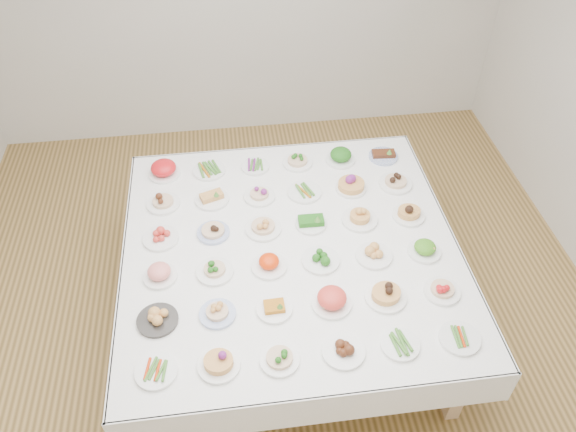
{
  "coord_description": "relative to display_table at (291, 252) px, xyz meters",
  "views": [
    {
      "loc": [
        -0.23,
        -2.54,
        3.47
      ],
      "look_at": [
        0.12,
        0.15,
        0.88
      ],
      "focal_mm": 35.0,
      "sensor_mm": 36.0,
      "label": 1
    }
  ],
  "objects": [
    {
      "name": "room_envelope",
      "position": [
        -0.12,
        0.0,
        1.15
      ],
      "size": [
        5.02,
        5.02,
        2.81
      ],
      "color": "#A78045",
      "rests_on": "ground"
    },
    {
      "name": "display_table",
      "position": [
        0.0,
        0.0,
        0.0
      ],
      "size": [
        2.23,
        2.23,
        0.75
      ],
      "color": "white",
      "rests_on": "ground"
    },
    {
      "name": "dish_0",
      "position": [
        -0.85,
        -0.85,
        0.08
      ],
      "size": [
        0.23,
        0.23,
        0.05
      ],
      "color": "white",
      "rests_on": "display_table"
    },
    {
      "name": "dish_1",
      "position": [
        -0.51,
        -0.85,
        0.14
      ],
      "size": [
        0.23,
        0.23,
        0.15
      ],
      "color": "white",
      "rests_on": "display_table"
    },
    {
      "name": "dish_2",
      "position": [
        -0.18,
        -0.86,
        0.12
      ],
      "size": [
        0.23,
        0.23,
        0.12
      ],
      "color": "white",
      "rests_on": "display_table"
    },
    {
      "name": "dish_3",
      "position": [
        0.18,
        -0.85,
        0.1
      ],
      "size": [
        0.24,
        0.24,
        0.09
      ],
      "color": "white",
      "rests_on": "display_table"
    },
    {
      "name": "dish_4",
      "position": [
        0.51,
        -0.85,
        0.09
      ],
      "size": [
        0.22,
        0.22,
        0.05
      ],
      "color": "white",
      "rests_on": "display_table"
    },
    {
      "name": "dish_5",
      "position": [
        0.85,
        -0.86,
        0.08
      ],
      "size": [
        0.23,
        0.23,
        0.05
      ],
      "color": "white",
      "rests_on": "display_table"
    },
    {
      "name": "dish_6",
      "position": [
        -0.86,
        -0.51,
        0.11
      ],
      "size": [
        0.24,
        0.24,
        0.1
      ],
      "color": "#2C2A27",
      "rests_on": "display_table"
    },
    {
      "name": "dish_7",
      "position": [
        -0.51,
        -0.51,
        0.11
      ],
      "size": [
        0.22,
        0.22,
        0.11
      ],
      "color": "#4C66B2",
      "rests_on": "display_table"
    },
    {
      "name": "dish_8",
      "position": [
        -0.17,
        -0.51,
        0.1
      ],
      "size": [
        0.22,
        0.22,
        0.09
      ],
      "color": "white",
      "rests_on": "display_table"
    },
    {
      "name": "dish_9",
      "position": [
        0.18,
        -0.52,
        0.13
      ],
      "size": [
        0.24,
        0.24,
        0.14
      ],
      "color": "white",
      "rests_on": "display_table"
    },
    {
      "name": "dish_10",
      "position": [
        0.51,
        -0.51,
        0.13
      ],
      "size": [
        0.25,
        0.25,
        0.14
      ],
      "color": "white",
      "rests_on": "display_table"
    },
    {
      "name": "dish_11",
      "position": [
        0.86,
        -0.51,
        0.12
      ],
      "size": [
        0.23,
        0.23,
        0.12
      ],
      "color": "white",
      "rests_on": "display_table"
    },
    {
      "name": "dish_12",
      "position": [
        -0.85,
        -0.17,
        0.12
      ],
      "size": [
        0.21,
        0.21,
        0.11
      ],
      "color": "white",
      "rests_on": "display_table"
    },
    {
      "name": "dish_13",
      "position": [
        -0.51,
        -0.17,
        0.11
      ],
      "size": [
        0.23,
        0.23,
        0.11
      ],
      "color": "white",
      "rests_on": "display_table"
    },
    {
      "name": "dish_14",
      "position": [
        -0.16,
        -0.17,
        0.12
      ],
      "size": [
        0.23,
        0.23,
        0.12
      ],
      "color": "white",
      "rests_on": "display_table"
    },
    {
      "name": "dish_15",
      "position": [
        0.17,
        -0.17,
        0.1
      ],
      "size": [
        0.24,
        0.24,
        0.1
      ],
      "color": "white",
      "rests_on": "display_table"
    },
    {
      "name": "dish_16",
      "position": [
        0.52,
        -0.17,
        0.11
      ],
      "size": [
        0.23,
        0.23,
        0.1
      ],
      "color": "white",
      "rests_on": "display_table"
    },
    {
      "name": "dish_17",
      "position": [
        0.86,
        -0.18,
        0.12
      ],
      "size": [
        0.21,
        0.21,
        0.12
      ],
      "color": "white",
      "rests_on": "display_table"
    },
    {
      "name": "dish_18",
      "position": [
        -0.86,
        0.17,
        0.1
      ],
      "size": [
        0.24,
        0.24,
        0.09
      ],
      "color": "white",
      "rests_on": "display_table"
    },
    {
      "name": "dish_19",
      "position": [
        -0.51,
        0.17,
        0.12
      ],
      "size": [
        0.22,
        0.22,
        0.11
      ],
      "color": "#4C66B2",
      "rests_on": "display_table"
    },
    {
      "name": "dish_20",
      "position": [
        -0.17,
        0.17,
        0.13
      ],
      "size": [
        0.25,
        0.25,
        0.14
      ],
      "color": "white",
      "rests_on": "display_table"
    },
    {
      "name": "dish_21",
      "position": [
        0.16,
        0.17,
        0.11
      ],
      "size": [
        0.21,
        0.21,
        0.1
      ],
      "color": "white",
      "rests_on": "display_table"
    },
    {
      "name": "dish_22",
      "position": [
        0.5,
        0.17,
        0.13
      ],
      "size": [
        0.25,
        0.25,
        0.14
      ],
      "color": "white",
      "rests_on": "display_table"
    },
    {
      "name": "dish_23",
      "position": [
        0.85,
        0.17,
        0.13
      ],
      "size": [
        0.22,
        0.22,
        0.14
      ],
      "color": "white",
      "rests_on": "display_table"
    },
    {
      "name": "dish_24",
      "position": [
        -0.85,
        0.51,
        0.13
      ],
      "size": [
        0.23,
        0.23,
        0.14
      ],
      "color": "white",
      "rests_on": "display_table"
    },
    {
      "name": "dish_25",
      "position": [
        -0.51,
        0.52,
        0.11
      ],
      "size": [
        0.24,
        0.24,
        0.1
      ],
      "color": "white",
      "rests_on": "display_table"
    },
    {
      "name": "dish_26",
      "position": [
        -0.16,
        0.5,
        0.12
      ],
      "size": [
        0.22,
        0.22,
        0.12
      ],
      "color": "white",
      "rests_on": "display_table"
    },
    {
      "name": "dish_27",
      "position": [
        0.17,
        0.51,
        0.09
      ],
      "size": [
        0.24,
        0.24,
        0.06
      ],
      "color": "white",
      "rests_on": "display_table"
    },
    {
      "name": "dish_28",
      "position": [
        0.51,
        0.51,
        0.13
      ],
      "size": [
        0.24,
        0.23,
        0.14
      ],
      "color": "white",
      "rests_on": "display_table"
    },
    {
      "name": "dish_29",
      "position": [
        0.85,
        0.51,
        0.13
      ],
      "size": [
        0.26,
        0.26,
        0.14
      ],
      "color": "white",
      "rests_on": "display_table"
    },
    {
      "name": "dish_30",
      "position": [
        -0.85,
        0.86,
        0.14
      ],
      "size": [
        0.24,
        0.24,
        0.14
      ],
      "color": "white",
      "rests_on": "display_table"
    },
    {
      "name": "dish_31",
      "position": [
        -0.52,
        0.85,
        0.09
      ],
      "size": [
        0.27,
        0.24,
        0.06
      ],
      "color": "white",
      "rests_on": "display_table"
    },
    {
      "name": "dish_32",
      "position": [
        -0.16,
        0.85,
        0.08
      ],
      "size": [
        0.21,
        0.21,
        0.05
      ],
      "color": "white",
      "rests_on": "display_table"
    },
    {
      "name": "dish_33",
      "position": [
        0.17,
        0.86,
        0.11
      ],
      "size": [
        0.23,
        0.23,
        0.11
      ],
      "color": "white",
      "rests_on": "display_table"
    },
    {
      "name": "dish_34",
      "position": [
        0.5,
        0.85,
        0.13
      ],
      "size": [
        0.24,
        0.24,
        0.14
      ],
      "color": "white",
      "rests_on": "display_table"
    },
    {
      "name": "dish_35",
      "position": [
        0.85,
        0.85,
        0.11
      ],
      "size": [
        0.22,
        0.22,
        0.1
      ],
      "color": "#4C66B2",
      "rests_on": "display_table"
    }
  ]
}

